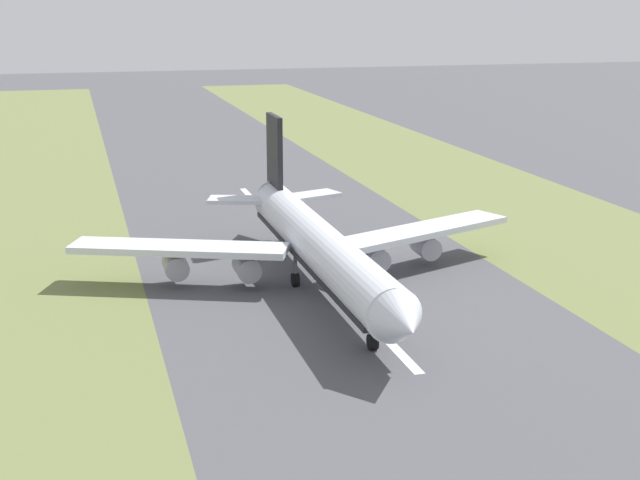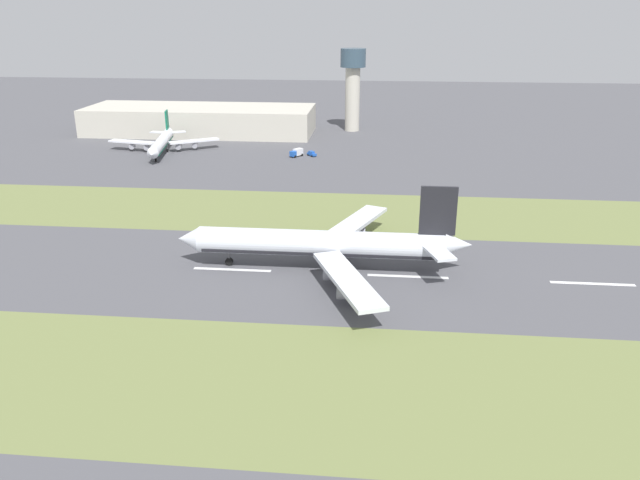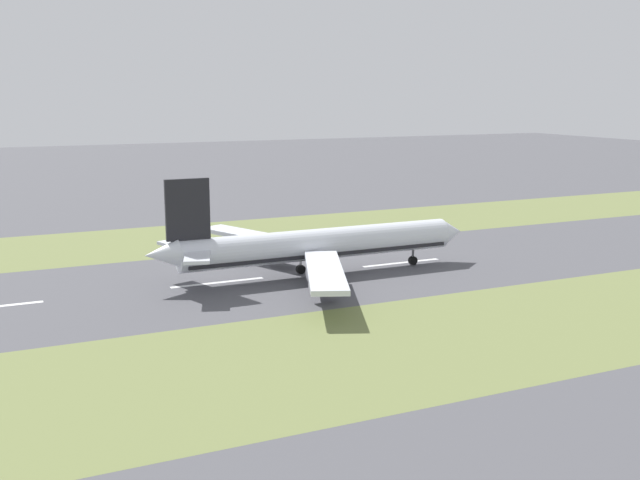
% 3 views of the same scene
% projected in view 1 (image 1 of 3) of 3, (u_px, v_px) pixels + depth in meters
% --- Properties ---
extents(ground_plane, '(800.00, 800.00, 0.00)m').
position_uv_depth(ground_plane, '(333.00, 283.00, 120.97)').
color(ground_plane, '#4C4C51').
extents(grass_median_west, '(40.00, 600.00, 0.01)m').
position_uv_depth(grass_median_west, '(623.00, 259.00, 132.58)').
color(grass_median_west, olive).
rests_on(grass_median_west, ground).
extents(centreline_dash_near, '(1.20, 18.00, 0.01)m').
position_uv_depth(centreline_dash_near, '(251.00, 198.00, 174.21)').
color(centreline_dash_near, silver).
rests_on(centreline_dash_near, ground).
extents(centreline_dash_mid, '(1.20, 18.00, 0.01)m').
position_uv_depth(centreline_dash_mid, '(302.00, 250.00, 136.97)').
color(centreline_dash_mid, silver).
rests_on(centreline_dash_mid, ground).
extents(centreline_dash_far, '(1.20, 18.00, 0.01)m').
position_uv_depth(centreline_dash_far, '(390.00, 343.00, 99.72)').
color(centreline_dash_far, silver).
rests_on(centreline_dash_far, ground).
extents(airplane_main_jet, '(64.14, 67.03, 20.20)m').
position_uv_depth(airplane_main_jet, '(316.00, 244.00, 117.88)').
color(airplane_main_jet, silver).
rests_on(airplane_main_jet, ground).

